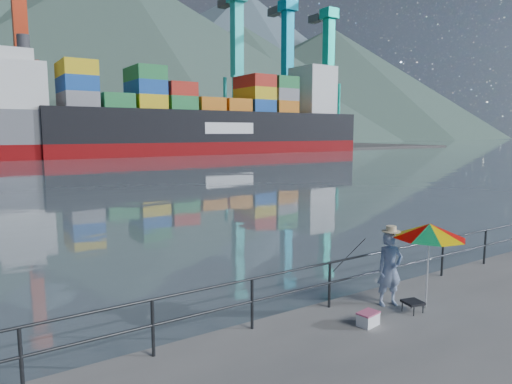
% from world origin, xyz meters
% --- Properties ---
extents(far_dock, '(200.00, 40.00, 0.40)m').
position_xyz_m(far_dock, '(10.00, 93.00, 0.00)').
color(far_dock, '#514F4C').
rests_on(far_dock, ground).
extents(guardrail, '(22.00, 0.06, 1.03)m').
position_xyz_m(guardrail, '(0.00, 1.70, 0.52)').
color(guardrail, '#2D3033').
rests_on(guardrail, ground).
extents(mountains, '(600.00, 332.80, 80.00)m').
position_xyz_m(mountains, '(38.82, 207.75, 35.55)').
color(mountains, '#385147').
rests_on(mountains, ground).
extents(port_cranes, '(116.00, 28.00, 38.40)m').
position_xyz_m(port_cranes, '(31.00, 84.00, 16.00)').
color(port_cranes, red).
rests_on(port_cranes, ground).
extents(container_stacks, '(58.00, 8.40, 7.80)m').
position_xyz_m(container_stacks, '(31.72, 94.18, 3.31)').
color(container_stacks, orange).
rests_on(container_stacks, ground).
extents(fisherman, '(0.68, 0.55, 1.64)m').
position_xyz_m(fisherman, '(2.19, 1.08, 0.82)').
color(fisherman, '#365D97').
rests_on(fisherman, ground).
extents(beach_umbrella, '(1.75, 1.75, 1.86)m').
position_xyz_m(beach_umbrella, '(2.75, 0.53, 1.70)').
color(beach_umbrella, white).
rests_on(beach_umbrella, ground).
extents(folding_stool, '(0.45, 0.45, 0.25)m').
position_xyz_m(folding_stool, '(2.28, 0.51, 0.13)').
color(folding_stool, black).
rests_on(folding_stool, ground).
extents(cooler_bag, '(0.46, 0.34, 0.24)m').
position_xyz_m(cooler_bag, '(1.00, 0.57, 0.12)').
color(cooler_bag, white).
rests_on(cooler_bag, ground).
extents(fishing_rod, '(0.72, 1.73, 1.31)m').
position_xyz_m(fishing_rod, '(1.93, 2.11, 0.00)').
color(fishing_rod, black).
rests_on(fishing_rod, ground).
extents(container_ship, '(62.24, 10.37, 18.10)m').
position_xyz_m(container_ship, '(37.68, 71.89, 5.81)').
color(container_ship, '#6E0708').
rests_on(container_ship, ground).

